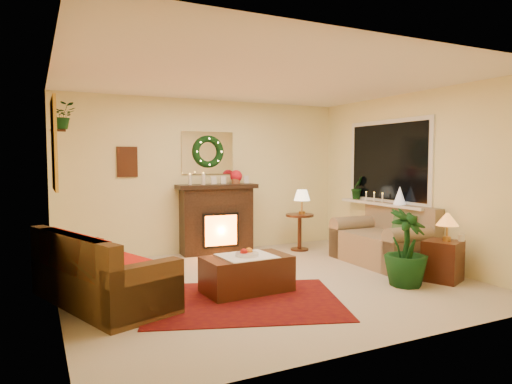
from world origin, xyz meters
name	(u,v)px	position (x,y,z in m)	size (l,w,h in m)	color
floor	(268,282)	(0.00, 0.00, 0.00)	(5.00, 5.00, 0.00)	beige
ceiling	(268,79)	(0.00, 0.00, 2.60)	(5.00, 5.00, 0.00)	white
wall_back	(207,176)	(0.00, 2.25, 1.30)	(5.00, 5.00, 0.00)	#EFD88C
wall_front	(393,194)	(0.00, -2.25, 1.30)	(5.00, 5.00, 0.00)	#EFD88C
wall_left	(54,187)	(-2.50, 0.00, 1.30)	(4.50, 4.50, 0.00)	#EFD88C
wall_right	(414,178)	(2.50, 0.00, 1.30)	(4.50, 4.50, 0.00)	#EFD88C
area_rug	(244,301)	(-0.61, -0.60, 0.01)	(2.12, 1.59, 0.01)	#430303
sofa	(102,265)	(-2.04, 0.04, 0.43)	(0.83, 1.88, 0.81)	brown
red_throw	(98,260)	(-2.06, 0.19, 0.46)	(0.84, 1.36, 0.02)	red
fireplace	(216,221)	(0.08, 2.04, 0.55)	(1.20, 0.38, 1.10)	black
poinsettia	(236,176)	(0.45, 2.04, 1.30)	(0.21, 0.21, 0.21)	red
mantel_candle_a	(190,180)	(-0.40, 2.00, 1.26)	(0.06, 0.06, 0.17)	silver
mantel_candle_b	(203,179)	(-0.16, 2.00, 1.26)	(0.07, 0.07, 0.20)	beige
mantel_mirror	(208,153)	(0.00, 2.23, 1.70)	(0.92, 0.02, 0.72)	white
wreath	(208,152)	(0.00, 2.19, 1.72)	(0.55, 0.55, 0.11)	#194719
wall_art	(127,162)	(-1.35, 2.23, 1.55)	(0.32, 0.03, 0.48)	#381E11
gold_mirror	(54,145)	(-2.48, 0.30, 1.75)	(0.03, 0.84, 1.00)	gold
hanging_plant	(63,129)	(-2.34, 1.05, 1.97)	(0.33, 0.28, 0.36)	#194719
loveseat	(382,236)	(2.06, 0.18, 0.42)	(0.89, 1.54, 0.89)	gray
window_frame	(388,162)	(2.48, 0.55, 1.55)	(0.03, 1.86, 1.36)	white
window_glass	(387,162)	(2.47, 0.55, 1.55)	(0.02, 1.70, 1.22)	black
window_sill	(382,204)	(2.38, 0.55, 0.87)	(0.22, 1.86, 0.04)	white
mini_tree	(400,195)	(2.35, 0.13, 1.04)	(0.18, 0.18, 0.28)	white
sill_plant	(357,188)	(2.41, 1.22, 1.08)	(0.29, 0.24, 0.53)	#1E5324
side_table_round	(300,232)	(1.46, 1.60, 0.33)	(0.49, 0.49, 0.64)	#44200E
lamp_cream	(302,200)	(1.50, 1.60, 0.88)	(0.28, 0.28, 0.43)	#FFE5AC
end_table_square	(443,260)	(2.08, -0.95, 0.27)	(0.43, 0.43, 0.53)	#513022
lamp_tiffany	(447,225)	(2.11, -0.98, 0.74)	(0.28, 0.28, 0.42)	orange
coffee_table	(247,275)	(-0.43, -0.28, 0.21)	(1.03, 0.57, 0.43)	black
fruit_bowl	(247,255)	(-0.44, -0.30, 0.45)	(0.27, 0.27, 0.06)	silver
floor_palm	(406,250)	(1.48, -0.91, 0.45)	(1.62, 1.62, 2.89)	#225219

